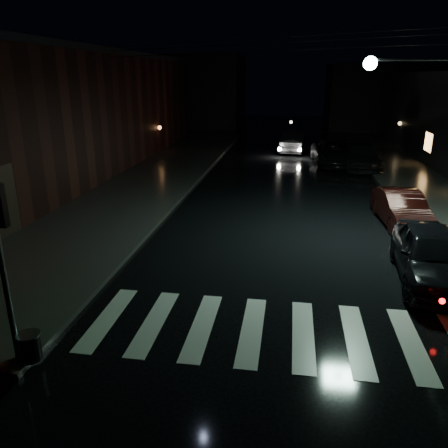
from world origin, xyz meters
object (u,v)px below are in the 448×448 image
at_px(parked_car_a, 432,255).
at_px(parked_car_b, 401,208).
at_px(parked_car_c, 360,156).
at_px(parked_car_d, 334,153).
at_px(oncoming_car, 294,142).

relative_size(parked_car_a, parked_car_b, 1.11).
xyz_separation_m(parked_car_a, parked_car_b, (0.30, 5.15, -0.10)).
relative_size(parked_car_b, parked_car_c, 0.79).
distance_m(parked_car_b, parked_car_d, 12.44).
height_order(parked_car_b, parked_car_c, parked_car_c).
distance_m(parked_car_c, parked_car_d, 1.75).
relative_size(parked_car_b, oncoming_car, 0.87).
relative_size(parked_car_a, parked_car_d, 0.81).
distance_m(parked_car_a, oncoming_car, 22.74).
height_order(parked_car_d, oncoming_car, parked_car_d).
bearing_deg(parked_car_c, parked_car_a, -91.31).
relative_size(parked_car_d, oncoming_car, 1.19).
xyz_separation_m(parked_car_d, oncoming_car, (-2.66, 4.90, -0.01)).
bearing_deg(parked_car_d, oncoming_car, 115.01).
relative_size(parked_car_a, oncoming_car, 0.97).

